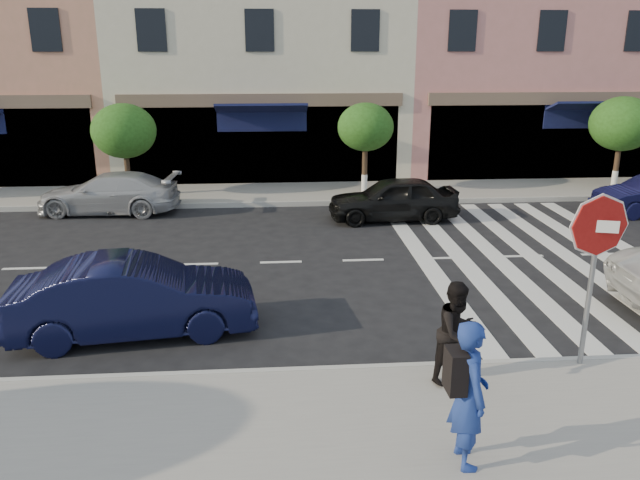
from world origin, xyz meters
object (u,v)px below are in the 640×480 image
Objects in this scene: car_near_mid at (134,297)px; car_far_mid at (393,199)px; walker at (457,332)px; stop_sign at (597,244)px; car_far_left at (109,193)px; photographer at (469,394)px.

car_near_mid is 9.48m from car_far_mid.
walker is at bearing -6.81° from car_far_mid.
walker is at bearing -155.92° from stop_sign.
car_far_left is at bearing 147.90° from stop_sign.
photographer is 0.43× the size of car_far_left.
stop_sign is at bearing -112.35° from car_near_mid.
walker is 9.64m from car_far_mid.
stop_sign is 7.72m from car_near_mid.
car_near_mid is (-5.18, 2.30, -0.23)m from walker.
car_near_mid is at bearing 21.00° from car_far_left.
walker reaches higher than car_far_mid.
walker is 0.41× the size of car_far_mid.
stop_sign reaches higher than walker.
car_far_left is at bearing 91.29° from walker.
walker is 5.67m from car_near_mid.
stop_sign is 1.50× the size of photographer.
photographer reaches higher than car_far_mid.
car_near_mid is (-4.76, 4.21, -0.37)m from photographer.
car_far_left is at bearing 28.36° from photographer.
stop_sign reaches higher than car_far_mid.
car_far_mid is at bearing 113.11° from stop_sign.
car_far_mid is (0.87, 9.60, -0.29)m from walker.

